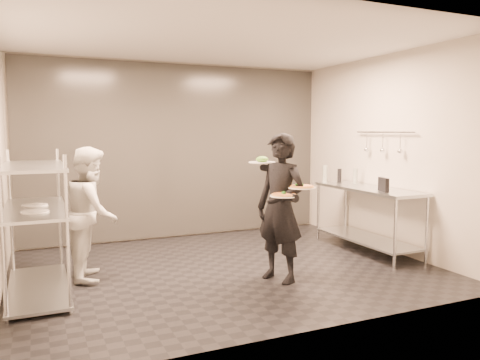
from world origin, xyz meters
name	(u,v)px	position (x,y,z in m)	size (l,w,h in m)	color
room_shell	(195,153)	(0.00, 1.18, 1.40)	(5.00, 4.00, 2.80)	black
pass_rack	(36,221)	(-2.15, 0.00, 0.77)	(0.60, 1.60, 1.50)	silver
prep_counter	(367,208)	(2.18, 0.00, 0.63)	(0.60, 1.80, 0.92)	silver
utensil_rail	(383,143)	(2.43, 0.00, 1.55)	(0.07, 1.20, 0.31)	silver
waiter	(281,208)	(0.41, -0.67, 0.85)	(0.62, 0.41, 1.69)	black
chef	(92,213)	(-1.55, 0.31, 0.77)	(0.75, 0.58, 1.54)	silver
pizza_plate_near	(284,195)	(0.32, -0.90, 1.02)	(0.30, 0.30, 0.05)	white
pizza_plate_far	(302,187)	(0.57, -0.86, 1.10)	(0.31, 0.31, 0.05)	white
salad_plate	(262,161)	(0.30, -0.41, 1.37)	(0.31, 0.31, 0.07)	white
pos_monitor	(383,185)	(2.06, -0.46, 1.01)	(0.05, 0.26, 0.18)	black
bottle_green	(325,174)	(1.99, 0.80, 1.05)	(0.08, 0.08, 0.27)	gray
bottle_clear	(355,176)	(2.33, 0.49, 1.03)	(0.07, 0.07, 0.23)	gray
bottle_dark	(339,175)	(2.21, 0.73, 1.03)	(0.06, 0.06, 0.21)	black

